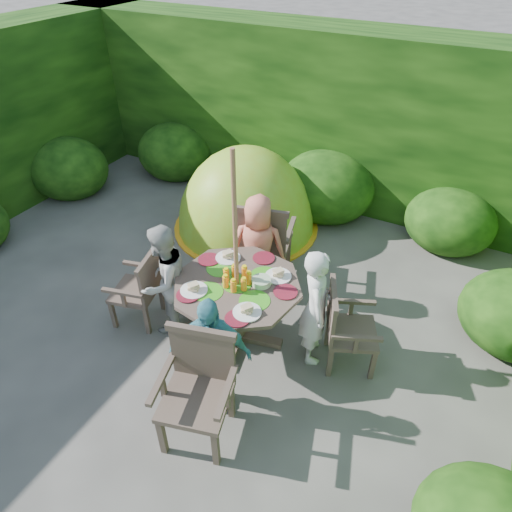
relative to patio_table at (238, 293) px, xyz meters
The scene contains 13 objects.
ground 1.09m from the patio_table, 150.75° to the right, with size 60.00×60.00×0.00m, color #45433E.
hedge_enclosure 1.33m from the patio_table, 130.05° to the left, with size 9.00×9.00×2.50m.
patio_table is the anchor object (origin of this frame).
parasol_pole 0.45m from the patio_table, 154.33° to the right, with size 0.04×0.04×2.20m, color brown.
garden_chair_right 1.11m from the patio_table, 12.03° to the left, with size 0.65×0.68×0.89m.
garden_chair_left 1.12m from the patio_table, 167.20° to the right, with size 0.58×0.62×0.87m.
garden_chair_back 1.09m from the patio_table, 102.95° to the left, with size 0.75×0.70×1.05m.
garden_chair_front 1.10m from the patio_table, 77.55° to the right, with size 0.72×0.68×1.01m.
child_right 0.80m from the patio_table, 12.79° to the left, with size 0.48×0.31×1.31m, color silver.
child_left 0.80m from the patio_table, 167.06° to the right, with size 0.62×0.48×1.28m, color #A7A7A2.
child_back 0.80m from the patio_table, 103.19° to the left, with size 0.64×0.42×1.31m, color #DA725A.
child_front 0.80m from the patio_table, 77.46° to the right, with size 0.73×0.30×1.25m, color teal.
dome_tent 2.30m from the patio_table, 117.53° to the left, with size 2.46×2.46×2.41m.
Camera 1 is at (2.56, -2.52, 3.71)m, focal length 32.00 mm.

